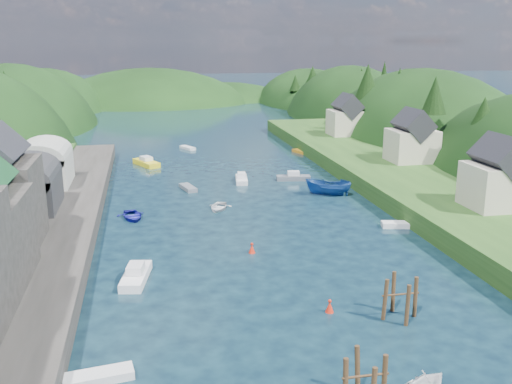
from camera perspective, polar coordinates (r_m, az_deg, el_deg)
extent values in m
plane|color=black|center=(87.74, -2.78, 1.09)|extent=(600.00, 600.00, 0.00)
ellipsoid|color=black|center=(158.55, -22.87, 3.03)|extent=(44.00, 75.56, 48.19)
ellipsoid|color=black|center=(199.01, -20.60, 5.91)|extent=(44.00, 75.56, 39.00)
ellipsoid|color=black|center=(126.85, 16.06, 0.93)|extent=(36.00, 75.56, 48.00)
ellipsoid|color=black|center=(165.25, 9.36, 4.67)|extent=(36.00, 75.56, 44.49)
ellipsoid|color=black|center=(204.42, 5.28, 7.16)|extent=(36.00, 75.56, 36.00)
ellipsoid|color=black|center=(206.67, -10.44, 6.02)|extent=(80.00, 60.00, 44.00)
ellipsoid|color=black|center=(218.95, -3.08, 6.20)|extent=(70.00, 56.00, 36.00)
cone|color=black|center=(135.76, -23.83, 9.83)|extent=(4.77, 4.77, 5.69)
cone|color=black|center=(140.74, -21.10, 9.04)|extent=(4.07, 4.07, 5.99)
cone|color=black|center=(156.14, -21.51, 10.01)|extent=(4.56, 4.56, 9.42)
cone|color=black|center=(162.23, -22.32, 9.32)|extent=(4.75, 4.75, 5.93)
cone|color=black|center=(174.35, -20.85, 10.01)|extent=(4.27, 4.27, 7.31)
cone|color=black|center=(90.34, 21.78, 6.81)|extent=(5.29, 5.29, 6.46)
cone|color=black|center=(96.71, 17.44, 9.23)|extent=(4.07, 4.07, 6.04)
cone|color=black|center=(110.30, 18.19, 7.63)|extent=(3.40, 3.40, 6.25)
cone|color=black|center=(122.63, 14.10, 9.99)|extent=(4.94, 4.94, 8.71)
cone|color=black|center=(123.01, 11.10, 10.79)|extent=(5.25, 5.25, 7.33)
cone|color=black|center=(138.19, 12.67, 11.02)|extent=(3.36, 3.36, 8.00)
cone|color=black|center=(153.13, 10.47, 10.80)|extent=(4.57, 4.57, 7.05)
cone|color=black|center=(162.45, 8.20, 10.58)|extent=(3.59, 3.59, 6.45)
cone|color=black|center=(171.33, 5.68, 11.56)|extent=(4.14, 4.14, 5.29)
cone|color=black|center=(182.93, 3.96, 10.84)|extent=(3.83, 3.83, 5.00)
cube|color=#2D2B28|center=(59.03, -22.01, -5.93)|extent=(12.00, 110.00, 2.00)
cube|color=#2D2B28|center=(58.92, -24.21, -1.08)|extent=(7.00, 8.00, 8.00)
cube|color=#2D2D30|center=(70.77, -21.97, -0.02)|extent=(7.00, 9.00, 4.00)
cylinder|color=#2D2D30|center=(70.32, -22.13, 1.55)|extent=(7.00, 9.00, 7.00)
cube|color=#B2B2A8|center=(82.27, -20.50, 2.08)|extent=(7.00, 9.00, 4.00)
cylinder|color=#B2B2A8|center=(81.88, -20.63, 3.45)|extent=(7.00, 9.00, 7.00)
cube|color=#234719|center=(85.45, 15.07, 1.04)|extent=(16.00, 120.00, 2.40)
cube|color=beige|center=(70.50, 23.09, 0.57)|extent=(7.00, 6.00, 5.00)
cube|color=black|center=(69.83, 23.37, 3.22)|extent=(5.15, 6.24, 5.15)
cube|color=beige|center=(93.48, 15.30, 4.50)|extent=(7.00, 6.00, 5.00)
cube|color=black|center=(92.97, 15.44, 6.52)|extent=(5.15, 6.24, 5.15)
cube|color=beige|center=(117.61, 9.07, 6.87)|extent=(7.00, 6.00, 5.00)
cube|color=black|center=(117.20, 9.13, 8.49)|extent=(5.15, 6.24, 5.15)
cylinder|color=#382314|center=(36.45, 12.69, -18.11)|extent=(0.32, 0.32, 3.67)
cylinder|color=#382314|center=(36.96, 10.12, -17.45)|extent=(0.32, 0.32, 3.67)
cylinder|color=#382314|center=(35.70, 10.89, -17.61)|extent=(2.89, 0.16, 0.16)
cylinder|color=#382314|center=(46.71, 15.63, -10.40)|extent=(0.32, 0.32, 3.91)
cylinder|color=#382314|center=(47.22, 13.55, -9.97)|extent=(0.32, 0.32, 3.91)
cylinder|color=#382314|center=(45.69, 12.75, -10.79)|extent=(0.32, 0.32, 3.91)
cylinder|color=#382314|center=(45.17, 14.89, -11.25)|extent=(0.32, 0.32, 3.91)
cylinder|color=#382314|center=(45.92, 14.26, -9.89)|extent=(3.03, 0.16, 0.16)
cone|color=red|center=(46.46, 7.37, -11.33)|extent=(0.70, 0.70, 0.90)
sphere|color=red|center=(46.24, 7.39, -10.77)|extent=(0.30, 0.30, 0.30)
cone|color=red|center=(58.12, -0.41, -5.69)|extent=(0.70, 0.70, 0.90)
sphere|color=red|center=(57.95, -0.41, -5.23)|extent=(0.30, 0.30, 0.30)
cube|color=white|center=(68.15, 14.34, -3.19)|extent=(4.73, 2.43, 0.63)
imported|color=white|center=(37.66, 16.57, -17.95)|extent=(4.79, 4.59, 1.95)
cube|color=silver|center=(39.24, -15.46, -17.37)|extent=(4.51, 2.06, 0.61)
cube|color=slate|center=(83.18, -6.81, 0.42)|extent=(2.44, 4.45, 0.59)
cube|color=orange|center=(110.25, 4.48, 4.04)|extent=(2.61, 4.23, 0.56)
cube|color=#575C63|center=(88.46, 3.75, 1.40)|extent=(5.39, 2.47, 0.73)
cube|color=silver|center=(88.29, 3.76, 1.88)|extent=(1.97, 1.46, 0.70)
imported|color=navy|center=(79.95, 7.21, 0.42)|extent=(6.82, 4.48, 2.46)
cube|color=white|center=(52.91, -11.91, -8.26)|extent=(2.99, 6.16, 0.83)
cube|color=silver|center=(52.60, -11.96, -7.45)|extent=(1.72, 2.28, 0.70)
cube|color=silver|center=(114.67, -6.85, 4.40)|extent=(3.04, 4.25, 0.57)
imported|color=silver|center=(73.14, -3.78, -1.51)|extent=(4.16, 4.92, 0.87)
cube|color=yellow|center=(100.52, -10.91, 2.85)|extent=(4.76, 6.77, 0.91)
cube|color=silver|center=(100.35, -10.93, 3.32)|extent=(2.34, 2.70, 0.70)
imported|color=navy|center=(70.79, -12.27, -2.34)|extent=(4.17, 5.24, 0.97)
cube|color=silver|center=(87.27, -1.45, 1.24)|extent=(2.36, 5.31, 0.72)
cube|color=silver|center=(87.10, -1.46, 1.72)|extent=(1.41, 1.94, 0.70)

